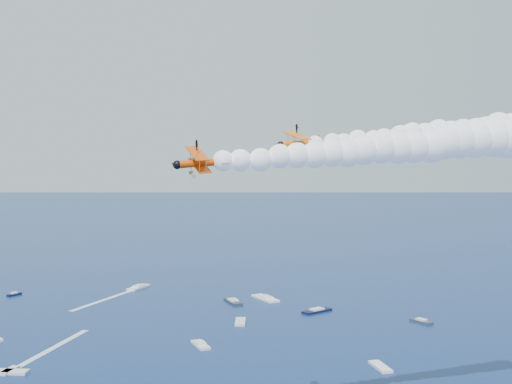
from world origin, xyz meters
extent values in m
cube|color=silver|center=(-35.36, 191.86, 0.35)|extent=(9.09, 12.65, 0.70)
cube|color=silver|center=(-59.79, 87.04, 0.35)|extent=(3.99, 6.80, 0.70)
cube|color=silver|center=(-59.93, 86.23, 0.35)|extent=(10.44, 5.08, 0.70)
cube|color=black|center=(27.57, 143.22, 0.35)|extent=(11.33, 9.26, 0.70)
cube|color=#323843|center=(57.73, 125.23, 0.35)|extent=(6.01, 8.04, 0.70)
cube|color=silver|center=(0.51, 130.74, 0.35)|extent=(4.27, 10.15, 0.70)
cube|color=silver|center=(-12.68, 105.21, 0.35)|extent=(5.50, 9.81, 0.70)
cube|color=white|center=(12.64, 165.51, 0.35)|extent=(9.41, 14.69, 0.70)
cube|color=white|center=(31.48, 80.72, 0.35)|extent=(3.99, 9.41, 0.70)
cube|color=#292E37|center=(0.39, 161.15, 0.35)|extent=(6.41, 11.85, 0.70)
cube|color=black|center=(-81.35, 182.46, 0.35)|extent=(5.06, 5.69, 0.70)
cube|color=white|center=(-46.90, 169.56, 0.03)|extent=(19.24, 34.67, 0.04)
cube|color=white|center=(-52.83, 108.16, 0.03)|extent=(13.78, 36.72, 0.04)
camera|label=1|loc=(-16.82, -83.92, 52.81)|focal=48.29mm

